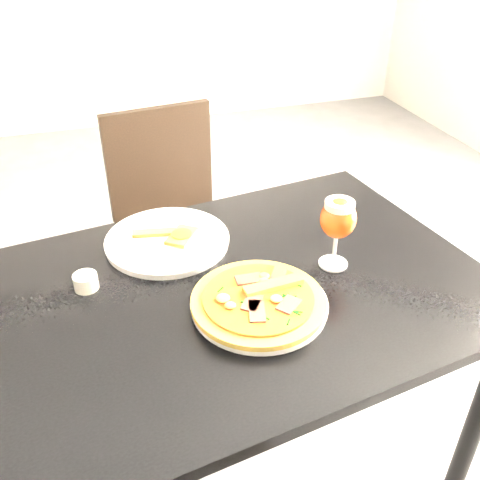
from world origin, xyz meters
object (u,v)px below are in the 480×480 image
object	(u,v)px
dining_table	(230,317)
beer_glass	(338,219)
pizza	(259,300)
chair_far	(174,224)

from	to	relation	value
dining_table	beer_glass	bearing A→B (deg)	-5.26
pizza	beer_glass	xyz separation A→B (m)	(0.23, 0.10, 0.10)
dining_table	pizza	xyz separation A→B (m)	(0.04, -0.09, 0.12)
chair_far	pizza	distance (m)	0.88
chair_far	pizza	world-z (taller)	chair_far
chair_far	beer_glass	distance (m)	0.87
dining_table	chair_far	size ratio (longest dim) A/B	1.45
dining_table	chair_far	world-z (taller)	chair_far
chair_far	pizza	xyz separation A→B (m)	(0.03, -0.83, 0.28)
dining_table	pizza	size ratio (longest dim) A/B	4.41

